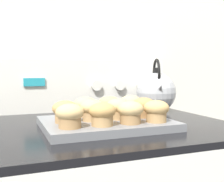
{
  "coord_description": "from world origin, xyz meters",
  "views": [
    {
      "loc": [
        -0.29,
        -0.49,
        1.07
      ],
      "look_at": [
        0.01,
        0.28,
        1.01
      ],
      "focal_mm": 45.0,
      "sensor_mm": 36.0,
      "label": 1
    }
  ],
  "objects_px": {
    "muffin_r0_c3": "(156,110)",
    "muffin_r2_c2": "(109,105)",
    "muffin_r2_c3": "(131,104)",
    "muffin_r1_c2": "(118,108)",
    "tea_kettle": "(156,92)",
    "muffin_r0_c0": "(70,115)",
    "muffin_r1_c0": "(65,111)",
    "muffin_r0_c2": "(130,112)",
    "muffin_pan": "(106,123)",
    "muffin_r1_c1": "(92,110)",
    "muffin_r0_c1": "(102,114)",
    "muffin_r1_c3": "(144,107)",
    "muffin_r2_c1": "(85,106)"
  },
  "relations": [
    {
      "from": "muffin_r0_c3",
      "to": "muffin_r2_c2",
      "type": "xyz_separation_m",
      "value": [
        -0.08,
        0.16,
        0.0
      ]
    },
    {
      "from": "muffin_r0_c3",
      "to": "muffin_r2_c3",
      "type": "bearing_deg",
      "value": 89.93
    },
    {
      "from": "muffin_r1_c2",
      "to": "tea_kettle",
      "type": "bearing_deg",
      "value": 40.09
    },
    {
      "from": "muffin_r0_c0",
      "to": "muffin_r1_c0",
      "type": "height_order",
      "value": "same"
    },
    {
      "from": "muffin_r2_c2",
      "to": "muffin_r0_c2",
      "type": "bearing_deg",
      "value": -89.8
    },
    {
      "from": "muffin_pan",
      "to": "tea_kettle",
      "type": "xyz_separation_m",
      "value": [
        0.29,
        0.21,
        0.07
      ]
    },
    {
      "from": "muffin_r0_c0",
      "to": "muffin_r0_c3",
      "type": "bearing_deg",
      "value": -1.26
    },
    {
      "from": "muffin_r1_c1",
      "to": "muffin_r2_c3",
      "type": "xyz_separation_m",
      "value": [
        0.16,
        0.09,
        0.0
      ]
    },
    {
      "from": "muffin_r1_c2",
      "to": "muffin_r2_c2",
      "type": "bearing_deg",
      "value": 88.34
    },
    {
      "from": "muffin_pan",
      "to": "muffin_r0_c0",
      "type": "height_order",
      "value": "muffin_r0_c0"
    },
    {
      "from": "muffin_r0_c0",
      "to": "muffin_pan",
      "type": "bearing_deg",
      "value": 32.24
    },
    {
      "from": "muffin_r0_c1",
      "to": "muffin_r2_c2",
      "type": "bearing_deg",
      "value": 63.37
    },
    {
      "from": "muffin_r1_c0",
      "to": "muffin_r1_c2",
      "type": "height_order",
      "value": "same"
    },
    {
      "from": "tea_kettle",
      "to": "muffin_r1_c3",
      "type": "bearing_deg",
      "value": -128.28
    },
    {
      "from": "muffin_r0_c1",
      "to": "muffin_r1_c3",
      "type": "bearing_deg",
      "value": 26.25
    },
    {
      "from": "muffin_r2_c1",
      "to": "muffin_r2_c2",
      "type": "height_order",
      "value": "same"
    },
    {
      "from": "muffin_r0_c0",
      "to": "tea_kettle",
      "type": "distance_m",
      "value": 0.51
    },
    {
      "from": "muffin_r0_c1",
      "to": "muffin_r1_c0",
      "type": "bearing_deg",
      "value": 134.91
    },
    {
      "from": "muffin_r1_c1",
      "to": "muffin_r2_c2",
      "type": "height_order",
      "value": "same"
    },
    {
      "from": "muffin_r1_c2",
      "to": "muffin_r2_c1",
      "type": "height_order",
      "value": "same"
    },
    {
      "from": "muffin_r0_c2",
      "to": "muffin_r0_c3",
      "type": "distance_m",
      "value": 0.08
    },
    {
      "from": "muffin_r1_c0",
      "to": "muffin_r2_c3",
      "type": "relative_size",
      "value": 1.0
    },
    {
      "from": "muffin_r0_c1",
      "to": "muffin_r2_c1",
      "type": "xyz_separation_m",
      "value": [
        0.0,
        0.16,
        0.0
      ]
    },
    {
      "from": "muffin_r0_c1",
      "to": "muffin_r1_c0",
      "type": "relative_size",
      "value": 1.0
    },
    {
      "from": "muffin_r1_c0",
      "to": "muffin_r2_c3",
      "type": "xyz_separation_m",
      "value": [
        0.24,
        0.09,
        0.0
      ]
    },
    {
      "from": "muffin_r1_c0",
      "to": "muffin_pan",
      "type": "bearing_deg",
      "value": 0.67
    },
    {
      "from": "muffin_r0_c0",
      "to": "muffin_r0_c2",
      "type": "bearing_deg",
      "value": -0.84
    },
    {
      "from": "tea_kettle",
      "to": "muffin_r1_c0",
      "type": "bearing_deg",
      "value": -152.79
    },
    {
      "from": "muffin_pan",
      "to": "muffin_r2_c3",
      "type": "bearing_deg",
      "value": 34.84
    },
    {
      "from": "muffin_r0_c1",
      "to": "muffin_r2_c3",
      "type": "xyz_separation_m",
      "value": [
        0.16,
        0.17,
        0.0
      ]
    },
    {
      "from": "muffin_r0_c3",
      "to": "muffin_r1_c2",
      "type": "distance_m",
      "value": 0.12
    },
    {
      "from": "muffin_r0_c3",
      "to": "muffin_r1_c3",
      "type": "distance_m",
      "value": 0.08
    },
    {
      "from": "muffin_r0_c2",
      "to": "muffin_r1_c0",
      "type": "xyz_separation_m",
      "value": [
        -0.16,
        0.08,
        0.0
      ]
    },
    {
      "from": "muffin_r0_c1",
      "to": "muffin_r1_c3",
      "type": "relative_size",
      "value": 1.0
    },
    {
      "from": "muffin_r2_c1",
      "to": "muffin_r0_c3",
      "type": "bearing_deg",
      "value": -45.74
    },
    {
      "from": "muffin_r0_c3",
      "to": "muffin_r1_c1",
      "type": "relative_size",
      "value": 1.0
    },
    {
      "from": "muffin_r0_c3",
      "to": "tea_kettle",
      "type": "xyz_separation_m",
      "value": [
        0.17,
        0.29,
        0.03
      ]
    },
    {
      "from": "muffin_r1_c1",
      "to": "muffin_r1_c2",
      "type": "distance_m",
      "value": 0.08
    },
    {
      "from": "muffin_r1_c3",
      "to": "muffin_r2_c3",
      "type": "relative_size",
      "value": 1.0
    },
    {
      "from": "muffin_r0_c3",
      "to": "tea_kettle",
      "type": "distance_m",
      "value": 0.34
    },
    {
      "from": "muffin_r1_c2",
      "to": "muffin_r2_c2",
      "type": "distance_m",
      "value": 0.08
    },
    {
      "from": "muffin_r0_c3",
      "to": "muffin_r1_c2",
      "type": "bearing_deg",
      "value": 134.97
    },
    {
      "from": "muffin_r1_c3",
      "to": "muffin_r2_c3",
      "type": "distance_m",
      "value": 0.09
    },
    {
      "from": "muffin_r2_c3",
      "to": "muffin_r0_c1",
      "type": "bearing_deg",
      "value": -133.96
    },
    {
      "from": "muffin_r1_c2",
      "to": "muffin_r0_c2",
      "type": "bearing_deg",
      "value": -87.87
    },
    {
      "from": "muffin_r2_c1",
      "to": "muffin_r0_c1",
      "type": "bearing_deg",
      "value": -90.1
    },
    {
      "from": "muffin_r1_c0",
      "to": "muffin_r1_c3",
      "type": "distance_m",
      "value": 0.24
    },
    {
      "from": "muffin_pan",
      "to": "muffin_r2_c2",
      "type": "relative_size",
      "value": 5.09
    },
    {
      "from": "muffin_r0_c2",
      "to": "muffin_r2_c2",
      "type": "bearing_deg",
      "value": 90.2
    },
    {
      "from": "muffin_r0_c1",
      "to": "tea_kettle",
      "type": "bearing_deg",
      "value": 41.46
    }
  ]
}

